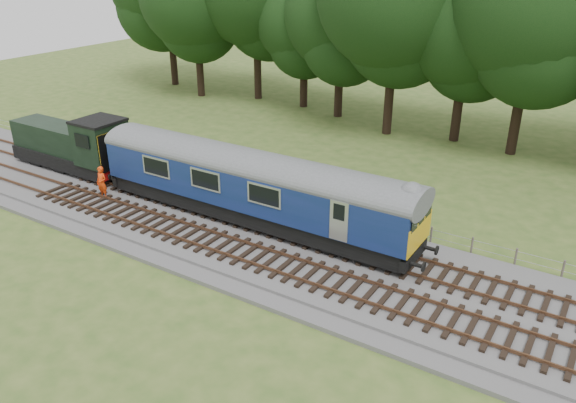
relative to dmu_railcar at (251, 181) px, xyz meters
The scene contains 9 objects.
ground 5.49m from the dmu_railcar, 16.86° to the right, with size 120.00×120.00×0.00m, color #3B5921.
ballast 5.40m from the dmu_railcar, 16.86° to the right, with size 70.00×7.00×0.35m, color #4C4C4F.
track_north 5.11m from the dmu_railcar, ahead, with size 67.20×2.40×0.21m.
track_south 5.93m from the dmu_railcar, 33.00° to the right, with size 67.20×2.40×0.21m.
fence 6.14m from the dmu_railcar, 33.86° to the left, with size 64.00×0.12×1.00m, color #6B6054, non-canonical shape.
tree_line 21.27m from the dmu_railcar, 77.36° to the left, with size 70.00×8.00×18.00m, color black, non-canonical shape.
dmu_railcar is the anchor object (origin of this frame).
shunter_loco 13.94m from the dmu_railcar, behind, with size 8.91×2.60×3.38m.
worker 9.21m from the dmu_railcar, 166.03° to the right, with size 0.70×0.46×1.92m, color #FE420D.
Camera 1 is at (11.12, -19.90, 13.50)m, focal length 35.00 mm.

